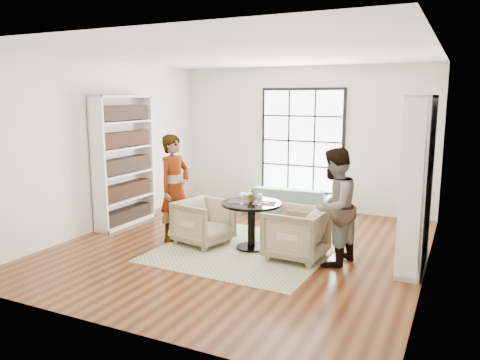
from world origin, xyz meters
The scene contains 16 objects.
ground centered at (0.00, 0.00, 0.00)m, with size 6.00×6.00×0.00m, color brown.
room_shell centered at (0.00, 0.54, 1.26)m, with size 6.00×6.01×6.00m.
rug centered at (0.12, -0.14, 0.01)m, with size 2.54×2.54×0.01m, color tan.
pedestal_table centered at (0.19, -0.03, 0.54)m, with size 0.94×0.94×0.75m.
sofa centered at (-0.04, 2.45, 0.28)m, with size 1.91×0.75×0.56m, color gray.
armchair_left centered at (-0.62, -0.12, 0.36)m, with size 0.78×0.80×0.73m, color tan.
armchair_right centered at (0.96, -0.13, 0.38)m, with size 0.82×0.84×0.76m, color #BAB384.
person_left centered at (-1.17, -0.12, 0.88)m, with size 0.65×0.42×1.77m, color gray.
person_right centered at (1.51, -0.13, 0.84)m, with size 0.82×0.64×1.68m, color gray.
placemat_left centered at (-0.01, -0.08, 0.75)m, with size 0.34×0.26×0.01m, color black.
placemat_right centered at (0.39, 0.00, 0.75)m, with size 0.34×0.26×0.01m, color black.
cutlery_left centered at (-0.01, -0.08, 0.76)m, with size 0.14×0.22×0.01m, color silver, non-canonical shape.
cutlery_right centered at (0.39, 0.00, 0.76)m, with size 0.14×0.22×0.01m, color silver, non-canonical shape.
wine_glass_left centered at (0.09, -0.19, 0.89)m, with size 0.09×0.09×0.19m.
wine_glass_right centered at (0.36, -0.12, 0.89)m, with size 0.09×0.09×0.19m.
flower_centerpiece centered at (0.17, 0.04, 0.86)m, with size 0.20×0.18×0.23m, color gray.
Camera 1 is at (3.11, -6.50, 2.38)m, focal length 35.00 mm.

